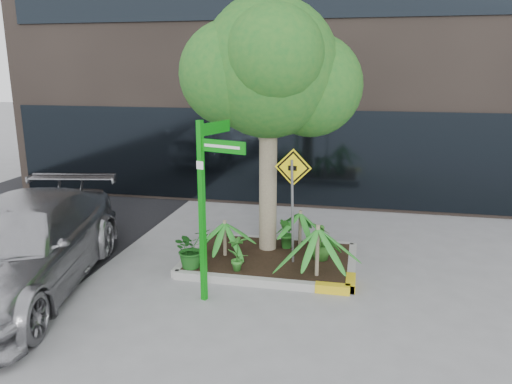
% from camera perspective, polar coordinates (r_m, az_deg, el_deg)
% --- Properties ---
extents(ground, '(80.00, 80.00, 0.00)m').
position_cam_1_polar(ground, '(9.83, 0.17, -8.68)').
color(ground, gray).
rests_on(ground, ground).
extents(planter, '(3.35, 2.36, 0.15)m').
position_cam_1_polar(planter, '(10.00, 1.80, -7.65)').
color(planter, '#9E9E99').
rests_on(planter, ground).
extents(tree, '(3.46, 3.07, 5.19)m').
position_cam_1_polar(tree, '(9.80, 1.47, 13.98)').
color(tree, gray).
rests_on(tree, ground).
extents(palm_front, '(1.07, 1.07, 1.19)m').
position_cam_1_polar(palm_front, '(8.89, 7.11, -4.15)').
color(palm_front, gray).
rests_on(palm_front, ground).
extents(palm_left, '(0.82, 0.82, 0.91)m').
position_cam_1_polar(palm_left, '(9.85, -3.61, -3.52)').
color(palm_left, gray).
rests_on(palm_left, ground).
extents(palm_back, '(0.86, 0.86, 0.96)m').
position_cam_1_polar(palm_back, '(10.40, 5.10, -2.40)').
color(palm_back, gray).
rests_on(palm_back, ground).
extents(parked_car, '(3.24, 5.79, 1.59)m').
position_cam_1_polar(parked_car, '(9.54, -25.38, -5.76)').
color(parked_car, '#A5A5A9').
rests_on(parked_car, ground).
extents(shrub_a, '(0.94, 0.94, 0.75)m').
position_cam_1_polar(shrub_a, '(9.44, -7.42, -6.38)').
color(shrub_a, '#174F16').
rests_on(shrub_a, planter).
extents(shrub_b, '(0.57, 0.57, 0.74)m').
position_cam_1_polar(shrub_b, '(9.82, 7.43, -5.61)').
color(shrub_b, '#265A1B').
rests_on(shrub_b, planter).
extents(shrub_c, '(0.50, 0.50, 0.70)m').
position_cam_1_polar(shrub_c, '(9.23, -2.13, -6.92)').
color(shrub_c, '#2D7724').
rests_on(shrub_c, planter).
extents(shrub_d, '(0.46, 0.46, 0.65)m').
position_cam_1_polar(shrub_d, '(10.33, 3.57, -4.74)').
color(shrub_d, '#20601C').
rests_on(shrub_d, planter).
extents(street_sign_post, '(0.85, 1.06, 3.01)m').
position_cam_1_polar(street_sign_post, '(8.02, -5.66, -0.01)').
color(street_sign_post, '#0C8911').
rests_on(street_sign_post, ground).
extents(cattle_sign, '(0.69, 0.29, 2.23)m').
position_cam_1_polar(cattle_sign, '(9.16, 4.23, 0.49)').
color(cattle_sign, slate).
rests_on(cattle_sign, ground).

